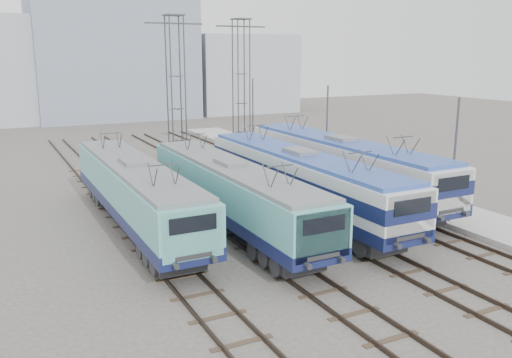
% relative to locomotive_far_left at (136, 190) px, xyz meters
% --- Properties ---
extents(ground, '(160.00, 160.00, 0.00)m').
position_rel_locomotive_far_left_xyz_m(ground, '(6.75, -8.96, -2.21)').
color(ground, '#514C47').
extents(platform, '(4.00, 70.00, 0.30)m').
position_rel_locomotive_far_left_xyz_m(platform, '(16.95, -0.96, -2.06)').
color(platform, '#9E9E99').
rests_on(platform, ground).
extents(locomotive_far_left, '(2.80, 17.67, 3.33)m').
position_rel_locomotive_far_left_xyz_m(locomotive_far_left, '(0.00, 0.00, 0.00)').
color(locomotive_far_left, '#131A46').
rests_on(locomotive_far_left, ground).
extents(locomotive_center_left, '(2.77, 17.49, 3.29)m').
position_rel_locomotive_far_left_xyz_m(locomotive_center_left, '(4.50, -2.35, -0.02)').
color(locomotive_center_left, '#131A46').
rests_on(locomotive_center_left, ground).
extents(locomotive_center_right, '(2.89, 18.29, 3.44)m').
position_rel_locomotive_far_left_xyz_m(locomotive_center_right, '(9.00, -1.83, 0.13)').
color(locomotive_center_right, '#131A46').
rests_on(locomotive_center_right, ground).
extents(locomotive_far_right, '(2.97, 18.82, 3.54)m').
position_rel_locomotive_far_left_xyz_m(locomotive_far_right, '(13.50, 0.47, 0.19)').
color(locomotive_far_right, '#131A46').
rests_on(locomotive_far_right, ground).
extents(catenary_tower_west, '(4.50, 1.20, 12.00)m').
position_rel_locomotive_far_left_xyz_m(catenary_tower_west, '(6.75, 13.04, 4.44)').
color(catenary_tower_west, '#3F4247').
rests_on(catenary_tower_west, ground).
extents(catenary_tower_east, '(4.50, 1.20, 12.00)m').
position_rel_locomotive_far_left_xyz_m(catenary_tower_east, '(13.25, 15.04, 4.44)').
color(catenary_tower_east, '#3F4247').
rests_on(catenary_tower_east, ground).
extents(mast_front, '(0.12, 0.12, 7.00)m').
position_rel_locomotive_far_left_xyz_m(mast_front, '(15.35, -6.96, 1.29)').
color(mast_front, '#3F4247').
rests_on(mast_front, ground).
extents(mast_mid, '(0.12, 0.12, 7.00)m').
position_rel_locomotive_far_left_xyz_m(mast_mid, '(15.35, 5.04, 1.29)').
color(mast_mid, '#3F4247').
rests_on(mast_mid, ground).
extents(mast_rear, '(0.12, 0.12, 7.00)m').
position_rel_locomotive_far_left_xyz_m(mast_rear, '(15.35, 17.04, 1.29)').
color(mast_rear, '#3F4247').
rests_on(mast_rear, ground).
extents(building_center, '(22.00, 14.00, 18.00)m').
position_rel_locomotive_far_left_xyz_m(building_center, '(10.75, 53.04, 6.79)').
color(building_center, gray).
rests_on(building_center, ground).
extents(building_east, '(16.00, 12.00, 12.00)m').
position_rel_locomotive_far_left_xyz_m(building_east, '(30.75, 53.04, 3.79)').
color(building_east, '#9FA6B2').
rests_on(building_east, ground).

